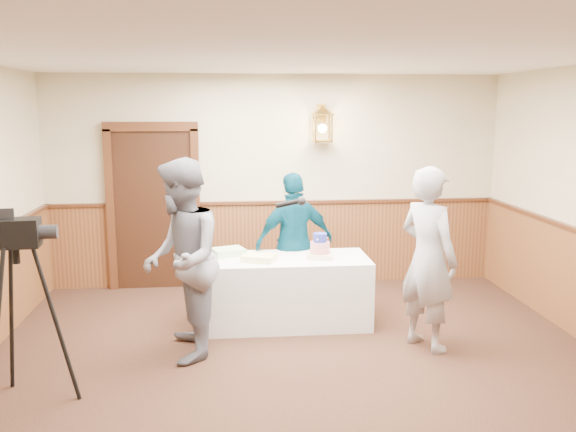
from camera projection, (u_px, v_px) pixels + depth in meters
name	position (u px, v px, depth m)	size (l,w,h in m)	color
ground	(309.00, 405.00, 4.93)	(7.00, 7.00, 0.00)	black
room_shell	(297.00, 210.00, 5.10)	(6.02, 7.02, 2.81)	#BAAF8B
display_table	(286.00, 291.00, 6.72)	(1.80, 0.80, 0.75)	silver
tiered_cake	(320.00, 248.00, 6.64)	(0.31, 0.31, 0.27)	beige
sheet_cake_yellow	(259.00, 258.00, 6.51)	(0.33, 0.25, 0.07)	#F7F294
sheet_cake_green	(228.00, 252.00, 6.76)	(0.33, 0.27, 0.08)	#A3E7A5
interviewer	(181.00, 260.00, 5.72)	(1.56, 0.98, 1.92)	slate
baker	(428.00, 259.00, 5.96)	(0.66, 0.44, 1.82)	#98999E
assistant_p	(295.00, 242.00, 7.12)	(0.96, 0.40, 1.63)	#063B4F
tv_camera_rig	(22.00, 323.00, 4.83)	(0.60, 0.56, 1.53)	black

